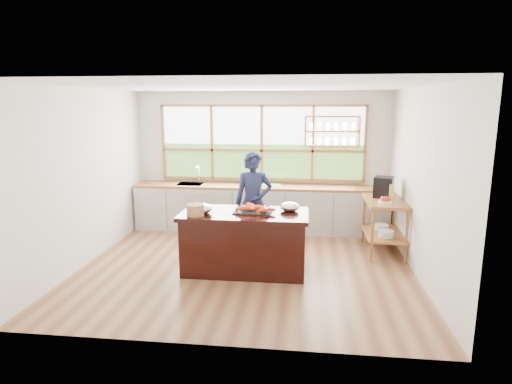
% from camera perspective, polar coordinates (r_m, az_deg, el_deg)
% --- Properties ---
extents(ground_plane, '(5.00, 5.00, 0.00)m').
position_cam_1_polar(ground_plane, '(6.70, -1.25, -9.80)').
color(ground_plane, '#936540').
extents(room_shell, '(5.02, 4.52, 2.71)m').
position_cam_1_polar(room_shell, '(6.78, -0.51, 5.74)').
color(room_shell, silver).
rests_on(room_shell, ground_plane).
extents(back_counter, '(4.90, 0.63, 0.90)m').
position_cam_1_polar(back_counter, '(8.40, 0.42, -2.10)').
color(back_counter, beige).
rests_on(back_counter, ground_plane).
extents(right_shelf_unit, '(0.62, 1.10, 0.90)m').
position_cam_1_polar(right_shelf_unit, '(7.42, 16.74, -3.25)').
color(right_shelf_unit, '#945726').
rests_on(right_shelf_unit, ground_plane).
extents(island, '(1.85, 0.90, 0.90)m').
position_cam_1_polar(island, '(6.36, -1.51, -6.64)').
color(island, black).
rests_on(island, ground_plane).
extents(cook, '(0.66, 0.48, 1.70)m').
position_cam_1_polar(cook, '(7.06, -0.34, -1.47)').
color(cook, '#191E3D').
rests_on(cook, ground_plane).
extents(potted_plant, '(0.15, 0.11, 0.28)m').
position_cam_1_polar(potted_plant, '(8.38, -1.22, 1.95)').
color(potted_plant, slate).
rests_on(potted_plant, back_counter).
extents(cutting_board, '(0.42, 0.33, 0.01)m').
position_cam_1_polar(cutting_board, '(8.29, 1.93, 0.90)').
color(cutting_board, '#50C83C').
rests_on(cutting_board, back_counter).
extents(espresso_machine, '(0.39, 0.40, 0.35)m').
position_cam_1_polar(espresso_machine, '(7.54, 16.65, 0.63)').
color(espresso_machine, black).
rests_on(espresso_machine, right_shelf_unit).
extents(wine_bottle, '(0.09, 0.09, 0.29)m').
position_cam_1_polar(wine_bottle, '(7.13, 17.62, -0.24)').
color(wine_bottle, '#9DA84A').
rests_on(wine_bottle, right_shelf_unit).
extents(fruit_bowl, '(0.22, 0.22, 0.11)m').
position_cam_1_polar(fruit_bowl, '(7.08, 16.87, -1.13)').
color(fruit_bowl, silver).
rests_on(fruit_bowl, right_shelf_unit).
extents(slate_board, '(0.57, 0.42, 0.02)m').
position_cam_1_polar(slate_board, '(6.26, -0.37, -2.59)').
color(slate_board, black).
rests_on(slate_board, island).
extents(lobster_pile, '(0.52, 0.44, 0.08)m').
position_cam_1_polar(lobster_pile, '(6.25, -0.16, -2.16)').
color(lobster_pile, '#D74B05').
rests_on(lobster_pile, slate_board).
extents(mixing_bowl_left, '(0.31, 0.31, 0.15)m').
position_cam_1_polar(mixing_bowl_left, '(6.23, -7.29, -2.21)').
color(mixing_bowl_left, '#BBBCC2').
rests_on(mixing_bowl_left, island).
extents(mixing_bowl_right, '(0.28, 0.28, 0.14)m').
position_cam_1_polar(mixing_bowl_right, '(6.34, 4.52, -1.97)').
color(mixing_bowl_right, '#BBBCC2').
rests_on(mixing_bowl_right, island).
extents(wine_glass, '(0.08, 0.08, 0.22)m').
position_cam_1_polar(wine_glass, '(5.93, 1.42, -1.88)').
color(wine_glass, silver).
rests_on(wine_glass, island).
extents(wicker_basket, '(0.25, 0.25, 0.16)m').
position_cam_1_polar(wicker_basket, '(6.11, -8.10, -2.38)').
color(wicker_basket, tan).
rests_on(wicker_basket, island).
extents(parchment_roll, '(0.11, 0.31, 0.08)m').
position_cam_1_polar(parchment_roll, '(6.48, -8.34, -1.94)').
color(parchment_roll, white).
rests_on(parchment_roll, island).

